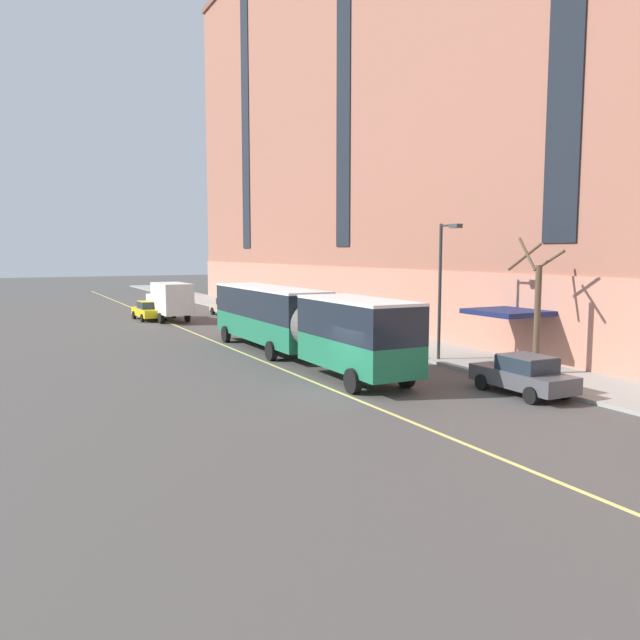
# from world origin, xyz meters

# --- Properties ---
(ground_plane) EXTENTS (260.00, 260.00, 0.00)m
(ground_plane) POSITION_xyz_m (0.00, 0.00, 0.00)
(ground_plane) COLOR #4C4947
(sidewalk) EXTENTS (4.60, 160.00, 0.15)m
(sidewalk) POSITION_xyz_m (9.13, 3.00, 0.07)
(sidewalk) COLOR #9E9B93
(sidewalk) RESTS_ON ground
(city_bus) EXTENTS (2.96, 18.98, 3.56)m
(city_bus) POSITION_xyz_m (1.33, 7.57, 2.07)
(city_bus) COLOR #1E704C
(city_bus) RESTS_ON ground
(parked_car_green_2) EXTENTS (2.03, 4.75, 1.56)m
(parked_car_green_2) POSITION_xyz_m (5.68, 23.14, 0.78)
(parked_car_green_2) COLOR #23603D
(parked_car_green_2) RESTS_ON ground
(parked_car_green_3) EXTENTS (2.03, 4.75, 1.56)m
(parked_car_green_3) POSITION_xyz_m (5.61, 10.22, 0.78)
(parked_car_green_3) COLOR #23603D
(parked_car_green_3) RESTS_ON ground
(parked_car_champagne_4) EXTENTS (2.09, 4.58, 1.56)m
(parked_car_champagne_4) POSITION_xyz_m (5.59, 30.74, 0.78)
(parked_car_champagne_4) COLOR #BCAD89
(parked_car_champagne_4) RESTS_ON ground
(parked_car_darkgray_5) EXTENTS (1.95, 4.26, 1.56)m
(parked_car_darkgray_5) POSITION_xyz_m (5.76, -3.59, 0.78)
(parked_car_darkgray_5) COLOR #4C4C51
(parked_car_darkgray_5) RESTS_ON ground
(box_truck) EXTENTS (2.46, 6.72, 3.09)m
(box_truck) POSITION_xyz_m (-0.01, 28.54, 1.74)
(box_truck) COLOR silver
(box_truck) RESTS_ON ground
(taxi_cab) EXTENTS (2.08, 4.60, 1.56)m
(taxi_cab) POSITION_xyz_m (-1.30, 30.30, 0.78)
(taxi_cab) COLOR yellow
(taxi_cab) RESTS_ON ground
(street_tree_mid_block) EXTENTS (1.86, 1.70, 5.98)m
(street_tree_mid_block) POSITION_xyz_m (8.91, -1.13, 3.07)
(street_tree_mid_block) COLOR brown
(street_tree_mid_block) RESTS_ON sidewalk
(street_lamp) EXTENTS (0.36, 1.48, 6.74)m
(street_lamp) POSITION_xyz_m (7.44, 3.54, 4.29)
(street_lamp) COLOR #2D2D30
(street_lamp) RESTS_ON sidewalk
(fire_hydrant) EXTENTS (0.42, 0.24, 0.72)m
(fire_hydrant) POSITION_xyz_m (7.34, 11.68, 0.49)
(fire_hydrant) COLOR red
(fire_hydrant) RESTS_ON sidewalk
(lane_centerline) EXTENTS (0.16, 140.00, 0.01)m
(lane_centerline) POSITION_xyz_m (-0.37, 3.00, 0.00)
(lane_centerline) COLOR #E0D66B
(lane_centerline) RESTS_ON ground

